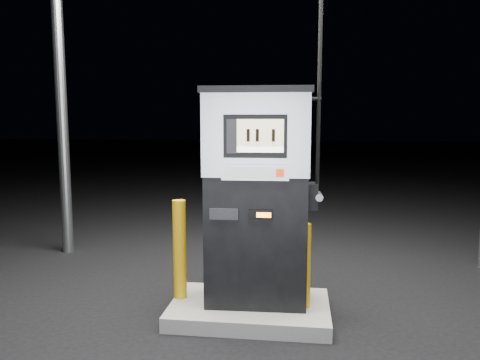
# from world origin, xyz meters

# --- Properties ---
(ground) EXTENTS (80.00, 80.00, 0.00)m
(ground) POSITION_xyz_m (0.00, 0.00, 0.00)
(ground) COLOR black
(ground) RESTS_ON ground
(pump_island) EXTENTS (1.60, 1.00, 0.15)m
(pump_island) POSITION_xyz_m (0.00, 0.00, 0.07)
(pump_island) COLOR slate
(pump_island) RESTS_ON ground
(fuel_dispenser) EXTENTS (1.20, 0.68, 4.48)m
(fuel_dispenser) POSITION_xyz_m (0.07, 0.06, 1.26)
(fuel_dispenser) COLOR black
(fuel_dispenser) RESTS_ON pump_island
(bollard_left) EXTENTS (0.16, 0.16, 1.03)m
(bollard_left) POSITION_xyz_m (-0.74, 0.06, 0.67)
(bollard_left) COLOR #D89F0C
(bollard_left) RESTS_ON pump_island
(bollard_right) EXTENTS (0.12, 0.12, 0.85)m
(bollard_right) POSITION_xyz_m (0.55, -0.04, 0.57)
(bollard_right) COLOR #D89F0C
(bollard_right) RESTS_ON pump_island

